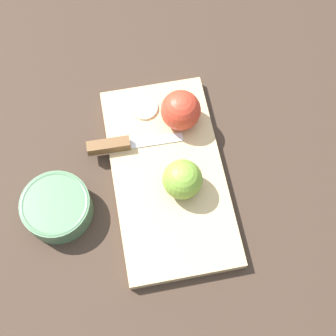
{
  "coord_description": "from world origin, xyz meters",
  "views": [
    {
      "loc": [
        -0.31,
        0.11,
        0.81
      ],
      "look_at": [
        0.0,
        0.0,
        0.04
      ],
      "focal_mm": 50.0,
      "sensor_mm": 36.0,
      "label": 1
    }
  ],
  "objects": [
    {
      "name": "ground_plane",
      "position": [
        0.0,
        0.0,
        0.0
      ],
      "size": [
        4.0,
        4.0,
        0.0
      ],
      "primitive_type": "plane",
      "color": "#38281E"
    },
    {
      "name": "knife",
      "position": [
        0.08,
        0.08,
        0.03
      ],
      "size": [
        0.05,
        0.18,
        0.02
      ],
      "rotation": [
        0.0,
        0.0,
        -1.73
      ],
      "color": "silver",
      "rests_on": "cutting_board"
    },
    {
      "name": "apple_half_right",
      "position": [
        0.09,
        -0.06,
        0.06
      ],
      "size": [
        0.07,
        0.07,
        0.07
      ],
      "rotation": [
        0.0,
        0.0,
        3.25
      ],
      "color": "red",
      "rests_on": "cutting_board"
    },
    {
      "name": "apple_half_left",
      "position": [
        -0.03,
        -0.01,
        0.06
      ],
      "size": [
        0.07,
        0.07,
        0.07
      ],
      "rotation": [
        0.0,
        0.0,
        1.33
      ],
      "color": "olive",
      "rests_on": "cutting_board"
    },
    {
      "name": "bowl",
      "position": [
        0.0,
        0.21,
        0.03
      ],
      "size": [
        0.12,
        0.12,
        0.05
      ],
      "color": "#4C704C",
      "rests_on": "ground_plane"
    },
    {
      "name": "apple_slice",
      "position": [
        0.14,
        -0.0,
        0.03
      ],
      "size": [
        0.05,
        0.05,
        0.01
      ],
      "color": "beige",
      "rests_on": "cutting_board"
    },
    {
      "name": "cutting_board",
      "position": [
        0.0,
        0.0,
        0.01
      ],
      "size": [
        0.41,
        0.25,
        0.02
      ],
      "color": "tan",
      "rests_on": "ground_plane"
    }
  ]
}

